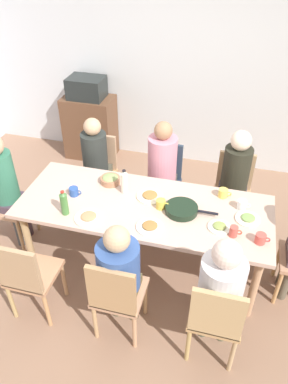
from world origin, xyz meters
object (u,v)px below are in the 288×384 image
(plate_2, at_px, (150,227))
(plate_4, at_px, (248,219))
(chair_1, at_px, (116,294))
(side_cabinet, at_px, (90,127))
(chair_2, at_px, (233,188))
(serving_pan, at_px, (182,209))
(chair_7, at_px, (28,275))
(cup_3, at_px, (242,205))
(person_2, at_px, (235,176))
(chair_6, at_px, (216,317))
(plate_3, at_px, (220,227))
(chair_0, at_px, (2,200))
(microwave, at_px, (87,88))
(person_6, at_px, (220,289))
(cup_5, at_px, (234,231))
(person_0, at_px, (4,183))
(person_3, at_px, (162,165))
(cup_4, at_px, (223,193))
(dining_table, at_px, (144,211))
(bowl_0, at_px, (110,179))
(bottle_0, at_px, (64,203))
(cup_0, at_px, (74,191))
(plate_0, at_px, (150,196))
(chair_3, at_px, (163,178))
(cup_2, at_px, (261,239))
(person_1, at_px, (119,270))
(cup_1, at_px, (161,204))
(chair_5, at_px, (99,168))
(person_5, at_px, (95,158))
(plate_1, at_px, (89,217))

(plate_2, distance_m, plate_4, 0.87)
(chair_1, relative_size, side_cabinet, 1.00)
(chair_2, xyz_separation_m, serving_pan, (-0.42, -0.84, 0.29))
(chair_7, relative_size, cup_3, 7.50)
(person_2, height_order, chair_6, person_2)
(chair_2, height_order, plate_3, chair_2)
(chair_0, relative_size, cup_3, 7.50)
(side_cabinet, relative_size, microwave, 1.88)
(person_6, bearing_deg, cup_5, 85.33)
(cup_5, bearing_deg, person_2, 92.71)
(cup_5, bearing_deg, person_0, 175.00)
(chair_1, xyz_separation_m, person_3, (-0.00, 1.58, 0.23))
(cup_5, bearing_deg, cup_4, 104.50)
(person_0, xyz_separation_m, plate_2, (1.59, -0.29, 0.03))
(dining_table, bearing_deg, chair_7, -132.95)
(bowl_0, relative_size, bottle_0, 0.79)
(chair_1, relative_size, plate_3, 4.48)
(cup_0, bearing_deg, chair_0, 178.39)
(chair_6, distance_m, cup_5, 0.71)
(chair_1, bearing_deg, plate_0, 88.63)
(person_3, height_order, side_cabinet, person_3)
(chair_3, bearing_deg, cup_0, -128.37)
(chair_2, xyz_separation_m, plate_3, (-0.08, -0.97, 0.27))
(person_2, xyz_separation_m, cup_3, (0.09, -0.56, 0.07))
(chair_0, height_order, plate_2, chair_0)
(cup_2, bearing_deg, person_3, 136.98)
(plate_0, bearing_deg, dining_table, -99.96)
(person_3, height_order, serving_pan, person_3)
(chair_2, height_order, bowl_0, chair_2)
(microwave, bearing_deg, plate_4, -39.69)
(dining_table, distance_m, chair_7, 1.16)
(person_3, bearing_deg, plate_4, -37.27)
(chair_3, relative_size, cup_4, 7.26)
(person_0, height_order, bottle_0, person_0)
(chair_2, height_order, plate_0, chair_2)
(person_1, relative_size, person_2, 0.92)
(chair_2, bearing_deg, cup_0, -149.48)
(cup_4, bearing_deg, person_6, -85.21)
(dining_table, height_order, plate_0, plate_0)
(chair_3, relative_size, side_cabinet, 1.00)
(cup_1, xyz_separation_m, microwave, (-1.47, 1.90, 0.23))
(chair_5, distance_m, chair_6, 2.28)
(chair_6, height_order, side_cabinet, same)
(cup_3, bearing_deg, person_0, -175.56)
(person_5, relative_size, person_6, 0.98)
(chair_3, bearing_deg, cup_1, -79.23)
(chair_5, bearing_deg, chair_2, 0.00)
(cup_0, bearing_deg, dining_table, 2.04)
(person_5, bearing_deg, bowl_0, -53.37)
(plate_1, distance_m, cup_1, 0.66)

